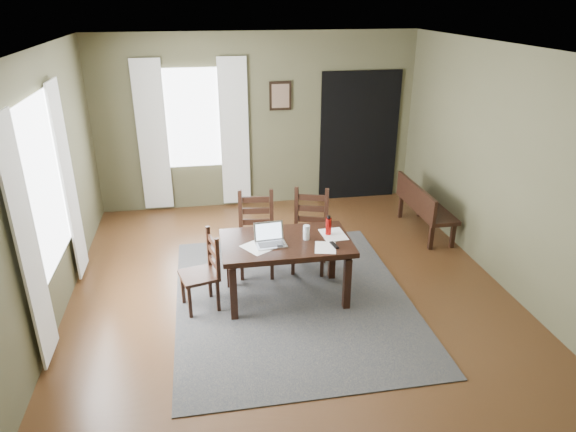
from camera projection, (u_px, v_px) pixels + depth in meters
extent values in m
cube|color=#492C16|center=(293.00, 299.00, 5.84)|extent=(5.00, 6.00, 0.01)
cube|color=brown|center=(258.00, 122.00, 8.01)|extent=(5.00, 0.02, 2.70)
cube|color=brown|center=(401.00, 390.00, 2.59)|extent=(5.00, 0.02, 2.70)
cube|color=brown|center=(36.00, 203.00, 4.90)|extent=(0.02, 6.00, 2.70)
cube|color=brown|center=(514.00, 174.00, 5.70)|extent=(0.02, 6.00, 2.70)
cube|color=white|center=(294.00, 51.00, 4.76)|extent=(5.00, 6.00, 0.02)
cube|color=#373737|center=(293.00, 298.00, 5.83)|extent=(2.60, 3.20, 0.01)
cube|color=black|center=(286.00, 243.00, 5.60)|extent=(1.42, 0.86, 0.06)
cube|color=black|center=(286.00, 247.00, 5.62)|extent=(1.27, 0.71, 0.05)
cube|color=black|center=(234.00, 293.00, 5.36)|extent=(0.08, 0.08, 0.60)
cube|color=black|center=(229.00, 263.00, 5.95)|extent=(0.08, 0.08, 0.60)
cube|color=black|center=(347.00, 283.00, 5.54)|extent=(0.08, 0.08, 0.60)
cube|color=black|center=(332.00, 255.00, 6.14)|extent=(0.08, 0.08, 0.60)
cube|color=black|center=(199.00, 276.00, 5.52)|extent=(0.46, 0.46, 0.04)
cube|color=black|center=(183.00, 288.00, 5.67)|extent=(0.04, 0.04, 0.37)
cube|color=black|center=(210.00, 282.00, 5.79)|extent=(0.04, 0.04, 0.37)
cube|color=black|center=(190.00, 302.00, 5.41)|extent=(0.04, 0.04, 0.37)
cube|color=black|center=(218.00, 296.00, 5.53)|extent=(0.04, 0.04, 0.37)
cube|color=black|center=(209.00, 246.00, 5.62)|extent=(0.05, 0.05, 0.47)
cube|color=black|center=(218.00, 259.00, 5.35)|extent=(0.05, 0.05, 0.47)
cube|color=black|center=(214.00, 263.00, 5.54)|extent=(0.09, 0.28, 0.06)
cube|color=black|center=(213.00, 252.00, 5.49)|extent=(0.09, 0.28, 0.06)
cube|color=black|center=(212.00, 242.00, 5.43)|extent=(0.09, 0.28, 0.06)
cube|color=black|center=(256.00, 239.00, 6.20)|extent=(0.49, 0.49, 0.04)
cube|color=black|center=(242.00, 264.00, 6.12)|extent=(0.05, 0.05, 0.43)
cube|color=black|center=(243.00, 250.00, 6.45)|extent=(0.05, 0.05, 0.43)
cube|color=black|center=(272.00, 263.00, 6.14)|extent=(0.05, 0.05, 0.43)
cube|color=black|center=(271.00, 249.00, 6.47)|extent=(0.05, 0.05, 0.43)
cube|color=black|center=(240.00, 211.00, 6.26)|extent=(0.05, 0.05, 0.55)
cube|color=black|center=(272.00, 210.00, 6.28)|extent=(0.05, 0.05, 0.55)
cube|color=black|center=(256.00, 222.00, 6.33)|extent=(0.33, 0.07, 0.07)
cube|color=black|center=(256.00, 211.00, 6.27)|extent=(0.33, 0.07, 0.07)
cube|color=black|center=(256.00, 200.00, 6.21)|extent=(0.33, 0.07, 0.07)
cube|color=black|center=(309.00, 236.00, 6.29)|extent=(0.55, 0.55, 0.04)
cube|color=black|center=(293.00, 259.00, 6.24)|extent=(0.05, 0.05, 0.43)
cube|color=black|center=(297.00, 246.00, 6.57)|extent=(0.05, 0.05, 0.43)
cube|color=black|center=(322.00, 261.00, 6.20)|extent=(0.05, 0.05, 0.43)
cube|color=black|center=(324.00, 247.00, 6.52)|extent=(0.05, 0.05, 0.43)
cube|color=black|center=(296.00, 208.00, 6.38)|extent=(0.06, 0.06, 0.54)
cube|color=black|center=(327.00, 209.00, 6.33)|extent=(0.06, 0.06, 0.54)
cube|color=black|center=(311.00, 219.00, 6.42)|extent=(0.32, 0.12, 0.07)
cube|color=black|center=(311.00, 209.00, 6.36)|extent=(0.32, 0.12, 0.07)
cube|color=black|center=(312.00, 198.00, 6.30)|extent=(0.32, 0.12, 0.07)
cube|color=black|center=(427.00, 207.00, 7.35)|extent=(0.41, 1.29, 0.06)
cube|color=black|center=(453.00, 235.00, 6.95)|extent=(0.06, 0.06, 0.36)
cube|color=black|center=(431.00, 237.00, 6.90)|extent=(0.06, 0.06, 0.36)
cube|color=black|center=(420.00, 205.00, 7.95)|extent=(0.06, 0.06, 0.36)
cube|color=black|center=(401.00, 206.00, 7.90)|extent=(0.06, 0.06, 0.36)
cube|color=black|center=(416.00, 196.00, 7.24)|extent=(0.05, 1.29, 0.31)
cube|color=#B7B7BC|center=(271.00, 245.00, 5.48)|extent=(0.34, 0.24, 0.02)
cube|color=#B7B7BC|center=(269.00, 231.00, 5.54)|extent=(0.32, 0.08, 0.21)
cube|color=silver|center=(269.00, 231.00, 5.53)|extent=(0.28, 0.06, 0.17)
cube|color=#3F3F42|center=(271.00, 244.00, 5.47)|extent=(0.28, 0.15, 0.00)
cube|color=#3F3F42|center=(279.00, 244.00, 5.46)|extent=(0.06, 0.10, 0.03)
cube|color=black|center=(334.00, 245.00, 5.47)|extent=(0.07, 0.16, 0.02)
cylinder|color=silver|center=(306.00, 232.00, 5.59)|extent=(0.09, 0.09, 0.16)
cylinder|color=#AA100D|center=(328.00, 226.00, 5.69)|extent=(0.07, 0.07, 0.19)
cylinder|color=black|center=(329.00, 217.00, 5.65)|extent=(0.04, 0.04, 0.03)
cube|color=white|center=(257.00, 248.00, 5.43)|extent=(0.37, 0.39, 0.00)
cube|color=white|center=(325.00, 248.00, 5.43)|extent=(0.28, 0.33, 0.00)
cube|color=white|center=(333.00, 234.00, 5.73)|extent=(0.28, 0.35, 0.00)
cube|color=white|center=(43.00, 186.00, 5.05)|extent=(0.01, 1.30, 1.70)
cube|color=white|center=(193.00, 119.00, 7.78)|extent=(1.00, 0.01, 1.50)
cube|color=silver|center=(28.00, 245.00, 4.41)|extent=(0.03, 0.48, 2.30)
cube|color=silver|center=(68.00, 182.00, 5.89)|extent=(0.03, 0.48, 2.30)
cube|color=silver|center=(153.00, 137.00, 7.76)|extent=(0.44, 0.03, 2.30)
cube|color=silver|center=(234.00, 133.00, 7.96)|extent=(0.44, 0.03, 2.30)
cube|color=black|center=(280.00, 96.00, 7.88)|extent=(0.34, 0.03, 0.44)
cube|color=brown|center=(280.00, 96.00, 7.87)|extent=(0.27, 0.01, 0.36)
cube|color=black|center=(359.00, 137.00, 8.36)|extent=(1.30, 0.03, 2.10)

